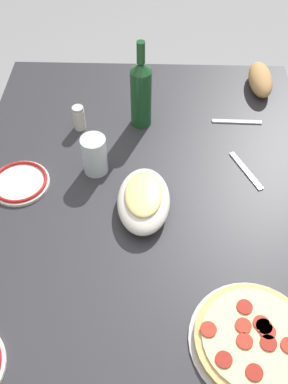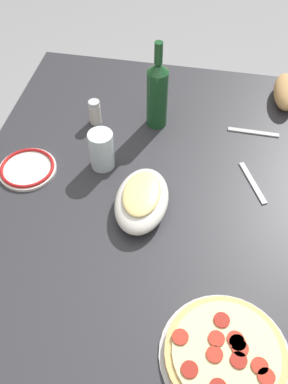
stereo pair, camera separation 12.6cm
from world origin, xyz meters
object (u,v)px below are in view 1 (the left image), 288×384
object	(u,v)px
baked_pasta_dish	(144,199)
side_plate_near	(20,182)
dining_table	(144,218)
wine_bottle	(141,93)
bread_loaf	(260,79)
spice_shaker	(79,118)
pepperoni_pizza	(254,339)
water_glass	(95,155)

from	to	relation	value
baked_pasta_dish	side_plate_near	distance (m)	0.39
dining_table	wine_bottle	world-z (taller)	wine_bottle
dining_table	bread_loaf	xyz separation A→B (m)	(-0.55, 0.41, 0.13)
dining_table	baked_pasta_dish	distance (m)	0.14
baked_pasta_dish	spice_shaker	xyz separation A→B (m)	(-0.34, -0.23, 0.00)
spice_shaker	bread_loaf	bearing A→B (deg)	110.65
dining_table	pepperoni_pizza	size ratio (longest dim) A/B	4.60
baked_pasta_dish	bread_loaf	distance (m)	0.71
spice_shaker	wine_bottle	bearing A→B (deg)	99.34
baked_pasta_dish	water_glass	distance (m)	0.21
water_glass	pepperoni_pizza	bearing A→B (deg)	37.97
dining_table	spice_shaker	distance (m)	0.40
baked_pasta_dish	water_glass	bearing A→B (deg)	-134.05
dining_table	spice_shaker	size ratio (longest dim) A/B	15.83
baked_pasta_dish	spice_shaker	distance (m)	0.41
bread_loaf	spice_shaker	size ratio (longest dim) A/B	2.27
baked_pasta_dish	pepperoni_pizza	bearing A→B (deg)	34.33
side_plate_near	bread_loaf	world-z (taller)	bread_loaf
dining_table	pepperoni_pizza	bearing A→B (deg)	32.11
bread_loaf	dining_table	bearing A→B (deg)	-37.02
wine_bottle	side_plate_near	distance (m)	0.48
wine_bottle	dining_table	bearing A→B (deg)	3.25
wine_bottle	water_glass	world-z (taller)	wine_bottle
side_plate_near	spice_shaker	distance (m)	0.30
side_plate_near	spice_shaker	xyz separation A→B (m)	(-0.26, 0.15, 0.03)
water_glass	side_plate_near	size ratio (longest dim) A/B	0.71
dining_table	water_glass	world-z (taller)	water_glass
baked_pasta_dish	dining_table	bearing A→B (deg)	-178.71
dining_table	baked_pasta_dish	xyz separation A→B (m)	(0.04, 0.00, 0.14)
baked_pasta_dish	bread_loaf	bearing A→B (deg)	144.75
dining_table	side_plate_near	xyz separation A→B (m)	(-0.05, -0.38, 0.11)
bread_loaf	baked_pasta_dish	bearing A→B (deg)	-35.25
side_plate_near	pepperoni_pizza	bearing A→B (deg)	53.95
pepperoni_pizza	bread_loaf	size ratio (longest dim) A/B	1.52
wine_bottle	bread_loaf	bearing A→B (deg)	115.58
pepperoni_pizza	dining_table	bearing A→B (deg)	-147.89
wine_bottle	water_glass	distance (m)	0.27
wine_bottle	water_glass	size ratio (longest dim) A/B	2.40
bread_loaf	side_plate_near	bearing A→B (deg)	-57.56
pepperoni_pizza	wine_bottle	size ratio (longest dim) A/B	0.98
side_plate_near	spice_shaker	bearing A→B (deg)	150.00
dining_table	bread_loaf	world-z (taller)	bread_loaf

